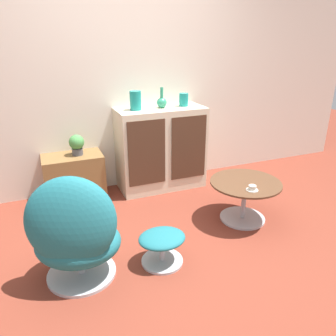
{
  "coord_description": "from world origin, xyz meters",
  "views": [
    {
      "loc": [
        -0.94,
        -2.07,
        1.68
      ],
      "look_at": [
        0.13,
        0.55,
        0.55
      ],
      "focal_mm": 35.0,
      "sensor_mm": 36.0,
      "label": 1
    }
  ],
  "objects_px": {
    "vase_leftmost": "(136,101)",
    "egg_chair": "(75,234)",
    "potted_plant": "(77,144)",
    "sideboard": "(161,148)",
    "tv_console": "(74,177)",
    "vase_inner_left": "(162,102)",
    "ottoman": "(162,242)",
    "vase_inner_right": "(184,100)",
    "teacup": "(252,188)",
    "coffee_table": "(244,195)"
  },
  "relations": [
    {
      "from": "vase_leftmost",
      "to": "egg_chair",
      "type": "bearing_deg",
      "value": -123.34
    },
    {
      "from": "potted_plant",
      "to": "sideboard",
      "type": "bearing_deg",
      "value": -2.57
    },
    {
      "from": "tv_console",
      "to": "vase_leftmost",
      "type": "xyz_separation_m",
      "value": [
        0.72,
        -0.04,
        0.8
      ]
    },
    {
      "from": "vase_inner_left",
      "to": "ottoman",
      "type": "bearing_deg",
      "value": -111.35
    },
    {
      "from": "vase_leftmost",
      "to": "potted_plant",
      "type": "xyz_separation_m",
      "value": [
        -0.65,
        0.04,
        -0.42
      ]
    },
    {
      "from": "egg_chair",
      "to": "sideboard",
      "type": "bearing_deg",
      "value": 48.79
    },
    {
      "from": "potted_plant",
      "to": "tv_console",
      "type": "bearing_deg",
      "value": -179.33
    },
    {
      "from": "vase_inner_right",
      "to": "egg_chair",
      "type": "bearing_deg",
      "value": -137.37
    },
    {
      "from": "potted_plant",
      "to": "teacup",
      "type": "distance_m",
      "value": 1.86
    },
    {
      "from": "vase_inner_left",
      "to": "vase_inner_right",
      "type": "distance_m",
      "value": 0.27
    },
    {
      "from": "egg_chair",
      "to": "potted_plant",
      "type": "distance_m",
      "value": 1.4
    },
    {
      "from": "vase_leftmost",
      "to": "teacup",
      "type": "bearing_deg",
      "value": -60.31
    },
    {
      "from": "ottoman",
      "to": "tv_console",
      "type": "bearing_deg",
      "value": 109.0
    },
    {
      "from": "egg_chair",
      "to": "vase_inner_right",
      "type": "xyz_separation_m",
      "value": [
        1.44,
        1.33,
        0.62
      ]
    },
    {
      "from": "sideboard",
      "to": "ottoman",
      "type": "xyz_separation_m",
      "value": [
        -0.52,
        -1.36,
        -0.29
      ]
    },
    {
      "from": "tv_console",
      "to": "vase_inner_left",
      "type": "bearing_deg",
      "value": -2.11
    },
    {
      "from": "tv_console",
      "to": "ottoman",
      "type": "distance_m",
      "value": 1.49
    },
    {
      "from": "vase_inner_left",
      "to": "teacup",
      "type": "height_order",
      "value": "vase_inner_left"
    },
    {
      "from": "egg_chair",
      "to": "ottoman",
      "type": "xyz_separation_m",
      "value": [
        0.64,
        -0.04,
        -0.22
      ]
    },
    {
      "from": "ottoman",
      "to": "coffee_table",
      "type": "xyz_separation_m",
      "value": [
        0.98,
        0.33,
        0.08
      ]
    },
    {
      "from": "egg_chair",
      "to": "ottoman",
      "type": "height_order",
      "value": "egg_chair"
    },
    {
      "from": "vase_inner_left",
      "to": "potted_plant",
      "type": "height_order",
      "value": "vase_inner_left"
    },
    {
      "from": "egg_chair",
      "to": "vase_inner_left",
      "type": "bearing_deg",
      "value": 48.48
    },
    {
      "from": "vase_inner_left",
      "to": "vase_inner_right",
      "type": "bearing_deg",
      "value": 0.0
    },
    {
      "from": "tv_console",
      "to": "vase_leftmost",
      "type": "relative_size",
      "value": 3.1
    },
    {
      "from": "sideboard",
      "to": "egg_chair",
      "type": "bearing_deg",
      "value": -131.21
    },
    {
      "from": "tv_console",
      "to": "egg_chair",
      "type": "distance_m",
      "value": 1.38
    },
    {
      "from": "potted_plant",
      "to": "vase_leftmost",
      "type": "bearing_deg",
      "value": -3.35
    },
    {
      "from": "egg_chair",
      "to": "coffee_table",
      "type": "distance_m",
      "value": 1.65
    },
    {
      "from": "sideboard",
      "to": "vase_leftmost",
      "type": "distance_m",
      "value": 0.64
    },
    {
      "from": "sideboard",
      "to": "vase_inner_right",
      "type": "relative_size",
      "value": 6.87
    },
    {
      "from": "coffee_table",
      "to": "vase_inner_right",
      "type": "distance_m",
      "value": 1.3
    },
    {
      "from": "ottoman",
      "to": "teacup",
      "type": "distance_m",
      "value": 0.97
    },
    {
      "from": "egg_chair",
      "to": "coffee_table",
      "type": "bearing_deg",
      "value": 9.98
    },
    {
      "from": "ottoman",
      "to": "vase_inner_right",
      "type": "bearing_deg",
      "value": 59.62
    },
    {
      "from": "coffee_table",
      "to": "egg_chair",
      "type": "bearing_deg",
      "value": -170.02
    },
    {
      "from": "coffee_table",
      "to": "potted_plant",
      "type": "distance_m",
      "value": 1.81
    },
    {
      "from": "coffee_table",
      "to": "potted_plant",
      "type": "xyz_separation_m",
      "value": [
        -1.4,
        1.08,
        0.36
      ]
    },
    {
      "from": "vase_inner_right",
      "to": "teacup",
      "type": "distance_m",
      "value": 1.37
    },
    {
      "from": "vase_leftmost",
      "to": "vase_inner_right",
      "type": "height_order",
      "value": "vase_leftmost"
    },
    {
      "from": "egg_chair",
      "to": "coffee_table",
      "type": "height_order",
      "value": "egg_chair"
    },
    {
      "from": "tv_console",
      "to": "teacup",
      "type": "relative_size",
      "value": 5.76
    },
    {
      "from": "ottoman",
      "to": "vase_leftmost",
      "type": "relative_size",
      "value": 1.85
    },
    {
      "from": "ottoman",
      "to": "vase_leftmost",
      "type": "height_order",
      "value": "vase_leftmost"
    },
    {
      "from": "tv_console",
      "to": "potted_plant",
      "type": "height_order",
      "value": "potted_plant"
    },
    {
      "from": "vase_inner_right",
      "to": "vase_leftmost",
      "type": "bearing_deg",
      "value": 180.0
    },
    {
      "from": "vase_leftmost",
      "to": "potted_plant",
      "type": "height_order",
      "value": "vase_leftmost"
    },
    {
      "from": "sideboard",
      "to": "potted_plant",
      "type": "height_order",
      "value": "sideboard"
    },
    {
      "from": "vase_inner_right",
      "to": "potted_plant",
      "type": "relative_size",
      "value": 0.66
    },
    {
      "from": "egg_chair",
      "to": "potted_plant",
      "type": "height_order",
      "value": "egg_chair"
    }
  ]
}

